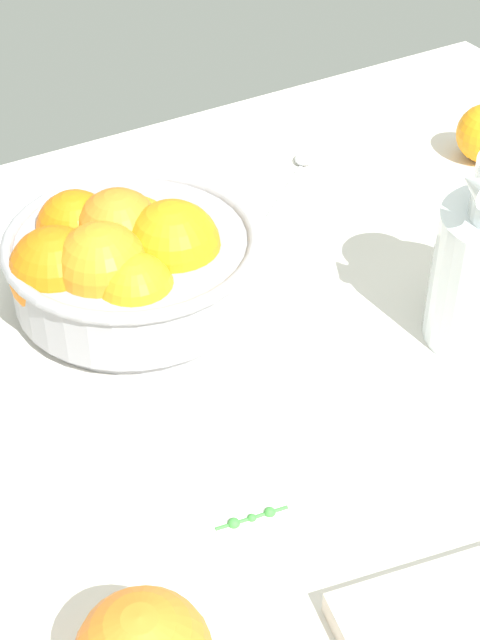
# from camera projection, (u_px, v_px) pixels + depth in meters

# --- Properties ---
(ground_plane) EXTENTS (1.21, 0.99, 0.03)m
(ground_plane) POSITION_uv_depth(u_px,v_px,m) (292.00, 416.00, 0.82)
(ground_plane) COLOR silver
(fruit_bowl) EXTENTS (0.23, 0.23, 0.11)m
(fruit_bowl) POSITION_uv_depth(u_px,v_px,m) (127.00, 259.00, 0.88)
(fruit_bowl) COLOR #99999E
(fruit_bowl) RESTS_ON ground_plane
(spoon) EXTENTS (0.12, 0.10, 0.01)m
(spoon) POSITION_uv_depth(u_px,v_px,m) (296.00, 172.00, 1.10)
(spoon) COLOR silver
(spoon) RESTS_ON ground_plane
(herb_sprig_1) EXTENTS (0.06, 0.01, 0.01)m
(herb_sprig_1) POSITION_uv_depth(u_px,v_px,m) (251.00, 516.00, 0.72)
(herb_sprig_1) COLOR #3D8F3C
(herb_sprig_1) RESTS_ON ground_plane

